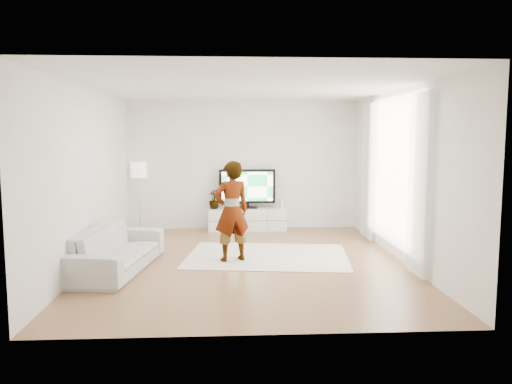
{
  "coord_description": "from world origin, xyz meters",
  "views": [
    {
      "loc": [
        -0.3,
        -7.92,
        2.05
      ],
      "look_at": [
        0.16,
        0.4,
        1.1
      ],
      "focal_mm": 35.0,
      "sensor_mm": 36.0,
      "label": 1
    }
  ],
  "objects": [
    {
      "name": "sofa",
      "position": [
        -2.02,
        -0.38,
        0.33
      ],
      "size": [
        1.18,
        2.33,
        0.65
      ],
      "primitive_type": "imported",
      "rotation": [
        0.0,
        0.0,
        1.43
      ],
      "color": "#BBBBB6",
      "rests_on": "floor"
    },
    {
      "name": "television",
      "position": [
        0.1,
        2.79,
        0.93
      ],
      "size": [
        1.21,
        0.24,
        0.85
      ],
      "color": "black",
      "rests_on": "media_console"
    },
    {
      "name": "ceiling",
      "position": [
        0.0,
        0.0,
        2.8
      ],
      "size": [
        6.0,
        6.0,
        0.0
      ],
      "primitive_type": "plane",
      "color": "white",
      "rests_on": "wall_back"
    },
    {
      "name": "game_console",
      "position": [
        0.84,
        2.76,
        0.57
      ],
      "size": [
        0.08,
        0.15,
        0.2
      ],
      "rotation": [
        0.0,
        0.0,
        0.24
      ],
      "color": "white",
      "rests_on": "media_console"
    },
    {
      "name": "window",
      "position": [
        2.48,
        0.3,
        1.45
      ],
      "size": [
        0.01,
        2.6,
        2.5
      ],
      "primitive_type": "cube",
      "color": "white",
      "rests_on": "wall_right"
    },
    {
      "name": "wall_left",
      "position": [
        -2.5,
        0.0,
        1.4
      ],
      "size": [
        0.02,
        6.0,
        2.8
      ],
      "primitive_type": "cube",
      "color": "white",
      "rests_on": "floor"
    },
    {
      "name": "rug",
      "position": [
        0.35,
        0.35,
        0.01
      ],
      "size": [
        2.91,
        2.26,
        0.01
      ],
      "primitive_type": "cube",
      "rotation": [
        0.0,
        0.0,
        -0.13
      ],
      "color": "silver",
      "rests_on": "floor"
    },
    {
      "name": "curtain_near",
      "position": [
        2.4,
        -1.0,
        1.35
      ],
      "size": [
        0.04,
        0.7,
        2.6
      ],
      "primitive_type": "cube",
      "color": "white",
      "rests_on": "floor"
    },
    {
      "name": "wall_right",
      "position": [
        2.5,
        0.0,
        1.4
      ],
      "size": [
        0.02,
        6.0,
        2.8
      ],
      "primitive_type": "cube",
      "color": "white",
      "rests_on": "floor"
    },
    {
      "name": "floor_lamp",
      "position": [
        -2.2,
        2.7,
        1.26
      ],
      "size": [
        0.33,
        0.33,
        1.48
      ],
      "color": "silver",
      "rests_on": "floor"
    },
    {
      "name": "media_console",
      "position": [
        0.1,
        2.76,
        0.24
      ],
      "size": [
        1.68,
        0.48,
        0.47
      ],
      "color": "silver",
      "rests_on": "floor"
    },
    {
      "name": "curtain_far",
      "position": [
        2.4,
        1.6,
        1.35
      ],
      "size": [
        0.04,
        0.7,
        2.6
      ],
      "primitive_type": "cube",
      "color": "white",
      "rests_on": "floor"
    },
    {
      "name": "potted_plant",
      "position": [
        -0.62,
        2.77,
        0.68
      ],
      "size": [
        0.3,
        0.3,
        0.41
      ],
      "primitive_type": "imported",
      "rotation": [
        0.0,
        0.0,
        -0.43
      ],
      "color": "#3F7238",
      "rests_on": "media_console"
    },
    {
      "name": "player",
      "position": [
        -0.25,
        0.06,
        0.83
      ],
      "size": [
        0.69,
        0.57,
        1.63
      ],
      "primitive_type": "imported",
      "rotation": [
        0.0,
        0.0,
        3.5
      ],
      "color": "#334772",
      "rests_on": "rug"
    },
    {
      "name": "wall_back",
      "position": [
        0.0,
        3.0,
        1.4
      ],
      "size": [
        5.0,
        0.02,
        2.8
      ],
      "primitive_type": "cube",
      "color": "white",
      "rests_on": "floor"
    },
    {
      "name": "wall_front",
      "position": [
        0.0,
        -3.0,
        1.4
      ],
      "size": [
        5.0,
        0.02,
        2.8
      ],
      "primitive_type": "cube",
      "color": "white",
      "rests_on": "floor"
    },
    {
      "name": "floor",
      "position": [
        0.0,
        0.0,
        0.0
      ],
      "size": [
        6.0,
        6.0,
        0.0
      ],
      "primitive_type": "plane",
      "color": "#9A7045",
      "rests_on": "ground"
    }
  ]
}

